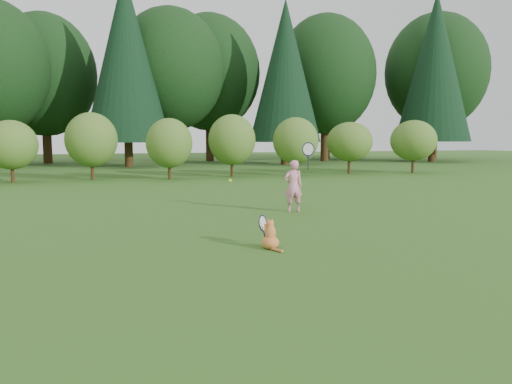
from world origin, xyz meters
name	(u,v)px	position (x,y,z in m)	size (l,w,h in m)	color
ground	(259,235)	(0.00, 0.00, 0.00)	(100.00, 100.00, 0.00)	#2C5217
shrub_row	(166,146)	(0.00, 13.00, 1.40)	(28.00, 3.00, 2.80)	#4E7424
woodland_backdrop	(142,43)	(0.00, 23.00, 7.50)	(48.00, 10.00, 15.00)	black
child	(294,185)	(1.67, 2.46, 0.65)	(0.73, 0.49, 1.86)	pink
cat	(270,233)	(-0.17, -1.13, 0.25)	(0.37, 0.67, 0.66)	#D15428
tennis_ball	(230,181)	(-0.38, 0.61, 0.96)	(0.06, 0.06, 0.06)	yellow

